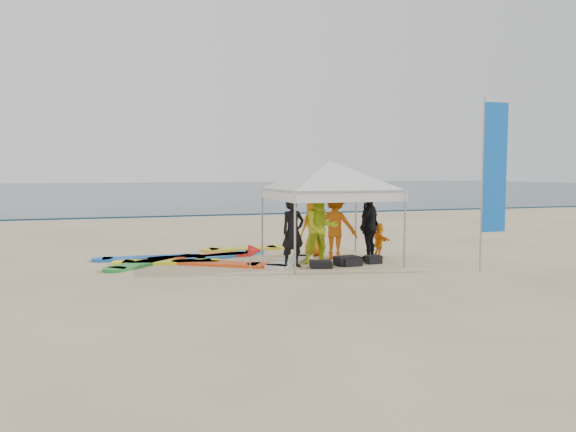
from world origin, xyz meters
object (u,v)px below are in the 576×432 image
(person_seated, at_px, (379,240))
(marker_pennant, at_px, (255,251))
(person_black_a, at_px, (293,232))
(person_yellow, at_px, (321,228))
(person_orange_b, at_px, (314,227))
(feather_flag, at_px, (494,169))
(person_orange_a, at_px, (335,225))
(person_black_b, at_px, (369,226))
(surfboard_spread, at_px, (204,258))
(canopy_tent, at_px, (329,161))

(person_seated, relative_size, marker_pennant, 1.44)
(person_black_a, relative_size, person_yellow, 0.94)
(person_orange_b, height_order, feather_flag, feather_flag)
(feather_flag, bearing_deg, person_orange_a, 134.79)
(feather_flag, bearing_deg, person_black_b, 133.44)
(surfboard_spread, bearing_deg, person_black_a, -43.60)
(person_orange_b, distance_m, canopy_tent, 2.04)
(person_orange_a, distance_m, person_orange_b, 0.75)
(person_orange_a, bearing_deg, person_black_a, 65.34)
(person_black_a, distance_m, person_orange_a, 1.67)
(person_orange_a, height_order, person_orange_b, person_orange_a)
(person_orange_a, xyz_separation_m, marker_pennant, (-2.47, -1.29, -0.38))
(person_yellow, bearing_deg, person_black_b, 6.93)
(person_seated, bearing_deg, feather_flag, -146.94)
(person_black_a, xyz_separation_m, marker_pennant, (-1.04, -0.45, -0.34))
(canopy_tent, relative_size, surfboard_spread, 0.73)
(person_black_b, distance_m, person_orange_b, 1.60)
(person_orange_a, bearing_deg, person_yellow, 79.57)
(person_black_b, xyz_separation_m, person_orange_b, (-1.01, 1.24, -0.10))
(canopy_tent, bearing_deg, surfboard_spread, 156.14)
(person_yellow, height_order, marker_pennant, person_yellow)
(person_yellow, relative_size, person_orange_b, 1.15)
(person_orange_b, relative_size, surfboard_spread, 0.30)
(marker_pennant, bearing_deg, person_orange_a, 27.60)
(person_orange_b, bearing_deg, person_black_a, 41.27)
(person_black_a, relative_size, feather_flag, 0.43)
(person_yellow, relative_size, person_orange_a, 1.02)
(person_orange_b, distance_m, marker_pennant, 2.90)
(person_orange_a, xyz_separation_m, surfboard_spread, (-3.27, 0.89, -0.84))
(person_black_b, distance_m, person_seated, 0.84)
(person_yellow, distance_m, marker_pennant, 1.97)
(surfboard_spread, bearing_deg, person_seated, -12.33)
(marker_pennant, bearing_deg, person_black_a, 23.26)
(person_yellow, height_order, feather_flag, feather_flag)
(feather_flag, bearing_deg, canopy_tent, 142.65)
(feather_flag, relative_size, marker_pennant, 6.13)
(person_black_b, distance_m, canopy_tent, 1.93)
(person_orange_a, xyz_separation_m, person_black_b, (0.67, -0.58, 0.00))
(person_yellow, xyz_separation_m, person_orange_b, (0.31, 1.31, -0.11))
(person_seated, bearing_deg, person_black_b, 135.98)
(person_orange_b, height_order, surfboard_spread, person_orange_b)
(person_orange_b, bearing_deg, person_orange_a, 104.79)
(canopy_tent, height_order, surfboard_spread, canopy_tent)
(marker_pennant, bearing_deg, surfboard_spread, 109.95)
(person_yellow, height_order, person_black_b, person_yellow)
(person_black_a, height_order, person_orange_b, person_black_a)
(person_orange_b, xyz_separation_m, marker_pennant, (-2.13, -1.95, -0.28))
(person_yellow, height_order, person_orange_b, person_yellow)
(person_black_b, bearing_deg, surfboard_spread, -63.29)
(canopy_tent, xyz_separation_m, feather_flag, (3.03, -2.32, -0.21))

